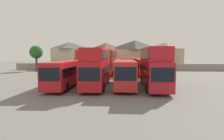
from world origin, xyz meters
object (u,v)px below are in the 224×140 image
Objects in this scene: bus_7 at (128,65)px; bus_8 at (141,66)px; bus_5 at (88,61)px; house_terrace_right at (135,54)px; bus_2 at (97,65)px; bus_4 at (154,65)px; bus_3 at (125,72)px; bus_6 at (109,61)px; bus_1 at (66,72)px; house_terrace_far_right at (165,55)px; house_terrace_left at (69,55)px; house_terrace_centre at (106,55)px; tree_left_of_lot at (36,52)px.

bus_8 is (2.83, -0.32, -0.12)m from bus_7.
bus_5 is 19.66m from house_terrace_right.
bus_4 reaches higher than bus_2.
bus_2 is 1.03× the size of house_terrace_right.
house_terrace_right is at bearing 173.77° from bus_3.
bus_6 reaches higher than bus_3.
bus_6 reaches higher than bus_7.
bus_1 is 0.98× the size of house_terrace_right.
house_terrace_far_right is (11.82, 32.56, 1.94)m from bus_3.
house_terrace_left is at bearing -131.54° from bus_7.
bus_7 is 0.84× the size of bus_8.
bus_5 is 1.30× the size of house_terrace_far_right.
house_terrace_centre is 19.66m from tree_left_of_lot.
bus_2 is 32.59m from house_terrace_centre.
bus_3 is at bearing -0.98° from bus_7.
bus_3 is 15.57m from bus_7.
tree_left_of_lot reaches higher than bus_8.
bus_1 is at bearing -87.29° from bus_3.
bus_2 is at bearing -91.39° from bus_4.
bus_8 is at bearing 144.44° from bus_1.
house_terrace_far_right is at bearing 147.69° from bus_7.
bus_4 is 1.29× the size of house_terrace_far_right.
house_terrace_left reaches higher than bus_3.
bus_4 is at bearing 12.52° from bus_7.
house_terrace_right is (2.23, 16.24, 2.24)m from bus_7.
house_terrace_centre is at bearing 4.87° from house_terrace_left.
bus_4 is at bearing 88.29° from bus_2.
bus_3 is at bearing -62.01° from house_terrace_left.
house_terrace_centre is 1.20× the size of tree_left_of_lot.
bus_6 is at bearing -111.10° from house_terrace_right.
house_terrace_right is at bearing 161.61° from bus_1.
house_terrace_far_right reaches higher than bus_8.
bus_5 is 0.98× the size of bus_8.
tree_left_of_lot is at bearing -105.54° from bus_7.
tree_left_of_lot is at bearing -135.94° from bus_3.
bus_2 reaches higher than bus_8.
bus_6 is 17.45m from house_terrace_right.
bus_3 is at bearing 93.52° from bus_1.
bus_4 is at bearing -103.89° from house_terrace_far_right.
house_terrace_right is (19.60, 0.21, 0.26)m from house_terrace_left.
bus_6 is at bearing -131.95° from house_terrace_far_right.
house_terrace_right is at bearing -178.48° from bus_4.
house_terrace_left reaches higher than bus_4.
bus_7 is 1.58× the size of tree_left_of_lot.
bus_2 reaches higher than bus_1.
bus_3 is at bearing 89.18° from bus_2.
bus_3 reaches higher than bus_8.
house_terrace_far_right is at bearing 165.99° from bus_4.
bus_4 is 1.04× the size of house_terrace_right.
bus_6 is at bearing -19.88° from tree_left_of_lot.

